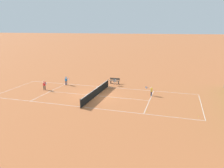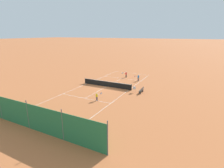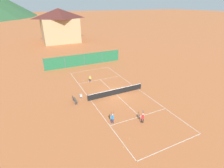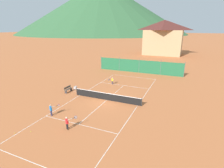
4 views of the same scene
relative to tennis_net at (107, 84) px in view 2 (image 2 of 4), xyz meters
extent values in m
plane|color=#BC6638|center=(0.00, 0.00, -0.50)|extent=(600.00, 600.00, 0.00)
cube|color=white|center=(0.00, 11.90, -0.50)|extent=(8.25, 0.05, 0.01)
cube|color=white|center=(0.00, -11.90, -0.50)|extent=(8.25, 0.05, 0.01)
cube|color=white|center=(-4.10, 0.00, -0.50)|extent=(0.05, 23.85, 0.01)
cube|color=white|center=(4.10, 0.00, -0.50)|extent=(0.05, 23.85, 0.01)
cube|color=white|center=(0.00, 6.40, -0.50)|extent=(8.20, 0.05, 0.01)
cube|color=white|center=(0.00, -6.40, -0.50)|extent=(8.20, 0.05, 0.01)
cube|color=white|center=(0.00, 0.00, -0.50)|extent=(0.05, 12.80, 0.01)
cylinder|color=#2D2D2D|center=(-4.55, 0.00, 0.03)|extent=(0.08, 0.08, 1.06)
cylinder|color=#2D2D2D|center=(4.55, 0.00, 0.03)|extent=(0.08, 0.08, 1.06)
cube|color=black|center=(0.00, 0.00, -0.04)|extent=(9.10, 0.02, 0.91)
cube|color=white|center=(0.00, 0.00, 0.43)|extent=(9.10, 0.04, 0.06)
cube|color=#236B42|center=(0.00, 15.50, 0.80)|extent=(17.20, 0.04, 2.60)
cylinder|color=#59595E|center=(-8.60, 15.50, 0.95)|extent=(0.08, 0.08, 2.90)
cylinder|color=#59595E|center=(-4.30, 15.50, 0.95)|extent=(0.08, 0.08, 2.90)
cylinder|color=#59595E|center=(0.00, 15.50, 0.95)|extent=(0.08, 0.08, 2.90)
cylinder|color=#59595E|center=(4.30, 15.50, 0.95)|extent=(0.08, 0.08, 2.90)
cylinder|color=black|center=(-0.53, -7.49, -0.20)|extent=(0.11, 0.11, 0.60)
cylinder|color=black|center=(-0.36, -7.58, -0.20)|extent=(0.11, 0.11, 0.60)
cube|color=red|center=(-0.45, -7.54, 0.34)|extent=(0.33, 0.27, 0.47)
sphere|color=beige|center=(-0.45, -7.54, 0.69)|extent=(0.18, 0.18, 0.18)
cylinder|color=beige|center=(-0.61, -7.46, 0.34)|extent=(0.07, 0.07, 0.47)
cylinder|color=beige|center=(-0.18, -7.40, 0.52)|extent=(0.26, 0.45, 0.07)
cylinder|color=black|center=(-0.04, -7.10, 0.52)|extent=(0.12, 0.21, 0.03)
torus|color=#1E4CB2|center=(0.07, -6.87, 0.52)|extent=(0.14, 0.26, 0.28)
cylinder|color=silver|center=(0.07, -6.87, 0.52)|extent=(0.11, 0.23, 0.25)
cylinder|color=#23284C|center=(-3.71, -6.01, -0.20)|extent=(0.11, 0.11, 0.60)
cylinder|color=#23284C|center=(-3.54, -6.09, -0.20)|extent=(0.11, 0.11, 0.60)
cube|color=blue|center=(-3.63, -6.05, 0.33)|extent=(0.33, 0.27, 0.46)
sphere|color=tan|center=(-3.63, -6.05, 0.68)|extent=(0.18, 0.18, 0.18)
cylinder|color=tan|center=(-3.79, -5.97, 0.33)|extent=(0.07, 0.07, 0.46)
cylinder|color=tan|center=(-3.36, -5.92, 0.51)|extent=(0.26, 0.45, 0.07)
cylinder|color=black|center=(-3.22, -5.62, 0.51)|extent=(0.12, 0.20, 0.03)
torus|color=red|center=(-3.11, -5.39, 0.51)|extent=(0.14, 0.26, 0.28)
cylinder|color=silver|center=(-3.11, -5.39, 0.51)|extent=(0.11, 0.23, 0.25)
cylinder|color=#23284C|center=(-1.86, 6.33, -0.24)|extent=(0.09, 0.09, 0.53)
cylinder|color=#23284C|center=(-2.02, 6.37, -0.24)|extent=(0.09, 0.09, 0.53)
cube|color=yellow|center=(-1.94, 6.35, 0.23)|extent=(0.28, 0.20, 0.41)
sphere|color=beige|center=(-1.94, 6.35, 0.54)|extent=(0.16, 0.16, 0.16)
cylinder|color=beige|center=(-1.78, 6.31, 0.23)|extent=(0.06, 0.06, 0.41)
cylinder|color=beige|center=(-2.14, 6.19, 0.39)|extent=(0.16, 0.41, 0.06)
cylinder|color=black|center=(-2.22, 5.91, 0.39)|extent=(0.07, 0.19, 0.03)
torus|color=#1E4CB2|center=(-2.27, 5.68, 0.39)|extent=(0.09, 0.28, 0.28)
cylinder|color=silver|center=(-2.27, 5.68, 0.39)|extent=(0.06, 0.24, 0.25)
sphere|color=#CCE033|center=(3.49, 6.60, -0.47)|extent=(0.07, 0.07, 0.07)
sphere|color=#CCE033|center=(-4.32, -9.93, -0.47)|extent=(0.07, 0.07, 0.07)
sphere|color=#CCE033|center=(-2.92, 7.25, -0.47)|extent=(0.07, 0.07, 0.07)
sphere|color=#CCE033|center=(0.49, 2.11, -0.47)|extent=(0.07, 0.07, 0.07)
sphere|color=#CCE033|center=(-3.21, -9.17, -0.47)|extent=(0.07, 0.07, 0.07)
sphere|color=#CCE033|center=(3.32, 11.36, -0.47)|extent=(0.07, 0.07, 0.07)
cylinder|color=#B7B7BC|center=(-5.47, 0.62, -0.22)|extent=(0.02, 0.02, 0.55)
cylinder|color=#B7B7BC|center=(-5.13, 0.62, -0.22)|extent=(0.02, 0.02, 0.55)
cylinder|color=#B7B7BC|center=(-5.47, 0.96, -0.22)|extent=(0.02, 0.02, 0.55)
cylinder|color=#B7B7BC|center=(-5.13, 0.96, -0.22)|extent=(0.02, 0.02, 0.55)
cube|color=#B7B7BC|center=(-5.30, 0.79, 0.06)|extent=(0.34, 0.34, 0.02)
cube|color=#B7B7BC|center=(-5.30, 0.62, 0.22)|extent=(0.34, 0.02, 0.34)
cube|color=#B7B7BC|center=(-5.30, 0.96, 0.22)|extent=(0.34, 0.02, 0.34)
cube|color=#B7B7BC|center=(-5.47, 0.79, 0.22)|extent=(0.02, 0.34, 0.34)
cube|color=#B7B7BC|center=(-5.13, 0.79, 0.22)|extent=(0.02, 0.34, 0.34)
sphere|color=#CCE033|center=(-5.19, 0.69, 0.10)|extent=(0.07, 0.07, 0.07)
sphere|color=#CCE033|center=(-5.35, 0.80, 0.10)|extent=(0.07, 0.07, 0.07)
sphere|color=#CCE033|center=(-5.21, 0.83, 0.10)|extent=(0.07, 0.07, 0.07)
sphere|color=#CCE033|center=(-5.28, 0.82, 0.10)|extent=(0.07, 0.07, 0.07)
sphere|color=#CCE033|center=(-5.31, 0.74, 0.10)|extent=(0.07, 0.07, 0.07)
sphere|color=#CCE033|center=(-5.43, 0.80, 0.10)|extent=(0.07, 0.07, 0.07)
sphere|color=#CCE033|center=(-5.26, 0.89, 0.16)|extent=(0.07, 0.07, 0.07)
sphere|color=#CCE033|center=(-5.23, 0.68, 0.16)|extent=(0.07, 0.07, 0.07)
sphere|color=#CCE033|center=(-5.29, 0.83, 0.16)|extent=(0.07, 0.07, 0.07)
sphere|color=#CCE033|center=(-5.32, 0.77, 0.16)|extent=(0.07, 0.07, 0.07)
sphere|color=#CCE033|center=(-5.18, 0.78, 0.16)|extent=(0.07, 0.07, 0.07)
sphere|color=#CCE033|center=(-5.27, 0.81, 0.16)|extent=(0.07, 0.07, 0.07)
sphere|color=#CCE033|center=(-5.27, 0.81, 0.21)|extent=(0.07, 0.07, 0.07)
cube|color=#51473D|center=(-6.30, 0.45, -0.06)|extent=(0.36, 1.50, 0.05)
cube|color=#51473D|center=(-6.46, 0.45, 0.20)|extent=(0.04, 1.50, 0.28)
cube|color=#333338|center=(-6.30, 1.05, -0.28)|extent=(0.32, 0.06, 0.44)
cube|color=#333338|center=(-6.30, -0.15, -0.28)|extent=(0.32, 0.06, 0.44)
camera|label=1|loc=(23.61, 9.19, 7.45)|focal=35.00mm
camera|label=2|loc=(-13.96, 25.25, 8.33)|focal=28.00mm
camera|label=3|loc=(-10.97, -20.94, 12.29)|focal=28.00mm
camera|label=4|loc=(8.83, -18.68, 8.41)|focal=28.00mm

